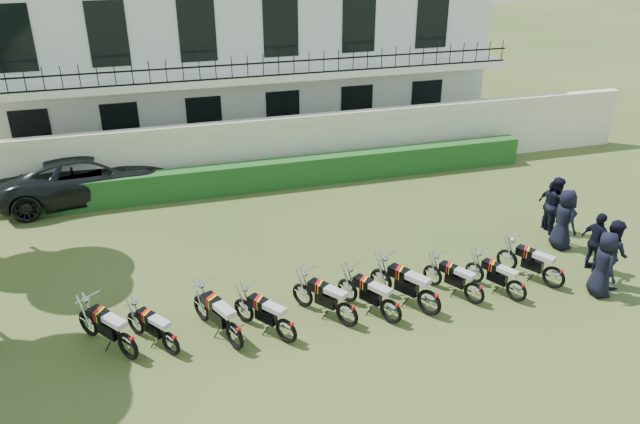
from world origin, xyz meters
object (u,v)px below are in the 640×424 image
object	(u,v)px
officer_4	(555,204)
motorcycle_9	(555,272)
officer_0	(604,264)
officer_2	(597,242)
motorcycle_5	(391,306)
officer_3	(564,219)
motorcycle_4	(347,309)
officer_5	(551,206)
motorcycle_3	(286,325)
motorcycle_1	(170,338)
motorcycle_8	(517,286)
motorcycle_0	(127,340)
motorcycle_2	(234,330)
motorcycle_6	(430,297)
motorcycle_7	(475,288)
suv	(89,175)

from	to	relation	value
officer_4	motorcycle_9	bearing A→B (deg)	156.53
officer_0	officer_2	size ratio (longest dim) A/B	1.03
motorcycle_5	officer_3	xyz separation A→B (m)	(6.15, 2.15, 0.41)
motorcycle_4	motorcycle_9	size ratio (longest dim) A/B	0.97
motorcycle_5	officer_5	bearing A→B (deg)	-4.93
motorcycle_3	officer_0	size ratio (longest dim) A/B	0.92
officer_0	motorcycle_9	bearing A→B (deg)	71.95
motorcycle_1	motorcycle_8	distance (m)	8.45
motorcycle_3	motorcycle_0	bearing A→B (deg)	137.23
officer_0	officer_4	bearing A→B (deg)	-4.66
motorcycle_0	officer_5	distance (m)	12.79
officer_4	officer_5	xyz separation A→B (m)	(-0.08, 0.11, -0.08)
motorcycle_5	motorcycle_0	bearing A→B (deg)	145.31
officer_3	officer_0	bearing A→B (deg)	166.09
officer_3	motorcycle_2	bearing A→B (deg)	101.22
officer_0	motorcycle_5	bearing A→B (deg)	98.24
motorcycle_8	officer_0	distance (m)	2.28
motorcycle_5	officer_3	bearing A→B (deg)	-12.33
motorcycle_2	motorcycle_8	world-z (taller)	motorcycle_2
motorcycle_3	officer_3	size ratio (longest dim) A/B	0.89
motorcycle_6	motorcycle_2	bearing A→B (deg)	148.24
motorcycle_6	motorcycle_7	distance (m)	1.30
motorcycle_6	officer_5	world-z (taller)	officer_5
officer_2	suv	bearing A→B (deg)	46.09
motorcycle_8	motorcycle_9	size ratio (longest dim) A/B	0.96
suv	officer_3	bearing A→B (deg)	-127.46
motorcycle_4	officer_4	distance (m)	8.15
motorcycle_7	officer_5	xyz separation A→B (m)	(4.17, 3.05, 0.34)
motorcycle_2	officer_5	size ratio (longest dim) A/B	1.22
motorcycle_2	motorcycle_8	xyz separation A→B (m)	(7.06, -0.04, -0.07)
motorcycle_1	officer_3	bearing A→B (deg)	-26.56
officer_0	motorcycle_8	bearing A→B (deg)	93.96
motorcycle_6	motorcycle_8	bearing A→B (deg)	-32.94
motorcycle_3	motorcycle_4	xyz separation A→B (m)	(1.51, 0.22, 0.01)
suv	officer_5	xyz separation A→B (m)	(13.61, -6.40, -0.01)
suv	officer_4	xyz separation A→B (m)	(13.69, -6.50, 0.07)
motorcycle_9	suv	world-z (taller)	suv
motorcycle_5	officer_5	xyz separation A→B (m)	(6.46, 3.24, 0.30)
officer_5	officer_0	bearing A→B (deg)	157.94
officer_5	motorcycle_9	bearing A→B (deg)	140.02
suv	motorcycle_9	bearing A→B (deg)	-136.59
motorcycle_2	officer_0	xyz separation A→B (m)	(9.29, -0.31, 0.35)
motorcycle_4	officer_5	world-z (taller)	officer_5
motorcycle_8	motorcycle_9	distance (m)	1.28
motorcycle_8	officer_4	world-z (taller)	officer_4
motorcycle_2	motorcycle_3	bearing A→B (deg)	-29.29
motorcycle_2	motorcycle_6	distance (m)	4.71
motorcycle_7	officer_2	world-z (taller)	officer_2
motorcycle_2	officer_0	world-z (taller)	officer_0
motorcycle_0	motorcycle_1	world-z (taller)	motorcycle_0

